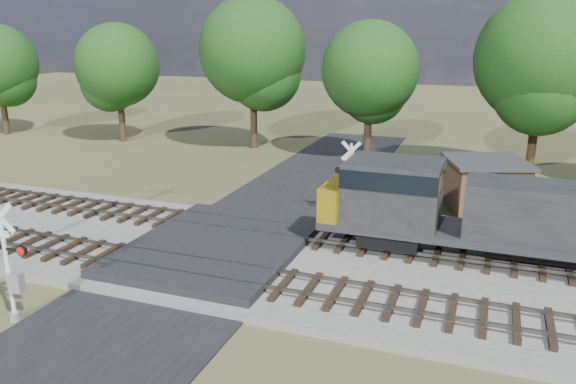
% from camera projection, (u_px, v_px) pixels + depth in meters
% --- Properties ---
extents(ground, '(160.00, 160.00, 0.00)m').
position_uv_depth(ground, '(212.00, 259.00, 23.88)').
color(ground, '#3F4625').
rests_on(ground, ground).
extents(ballast_bed, '(140.00, 10.00, 0.30)m').
position_uv_depth(ballast_bed, '(457.00, 287.00, 20.97)').
color(ballast_bed, gray).
rests_on(ballast_bed, ground).
extents(road, '(7.00, 60.00, 0.08)m').
position_uv_depth(road, '(212.00, 258.00, 23.87)').
color(road, black).
rests_on(road, ground).
extents(crossing_panel, '(7.00, 9.00, 0.62)m').
position_uv_depth(crossing_panel, '(218.00, 248.00, 24.25)').
color(crossing_panel, '#262628').
rests_on(crossing_panel, ground).
extents(track_near, '(140.00, 2.60, 0.33)m').
position_uv_depth(track_near, '(262.00, 280.00, 20.93)').
color(track_near, black).
rests_on(track_near, ballast_bed).
extents(track_far, '(140.00, 2.60, 0.33)m').
position_uv_depth(track_far, '(304.00, 236.00, 25.43)').
color(track_far, black).
rests_on(track_far, ballast_bed).
extents(crossing_signal_near, '(1.69, 0.37, 4.20)m').
position_uv_depth(crossing_signal_near, '(11.00, 273.00, 18.39)').
color(crossing_signal_near, silver).
rests_on(crossing_signal_near, ground).
extents(crossing_signal_far, '(1.64, 0.36, 4.07)m').
position_uv_depth(crossing_signal_far, '(348.00, 187.00, 28.51)').
color(crossing_signal_far, silver).
rests_on(crossing_signal_far, ground).
extents(equipment_shed, '(5.11, 5.11, 2.73)m').
position_uv_depth(equipment_shed, '(485.00, 184.00, 30.11)').
color(equipment_shed, '#49341F').
rests_on(equipment_shed, ground).
extents(treeline, '(85.35, 10.90, 11.92)m').
position_uv_depth(treeline, '(466.00, 65.00, 37.12)').
color(treeline, black).
rests_on(treeline, ground).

